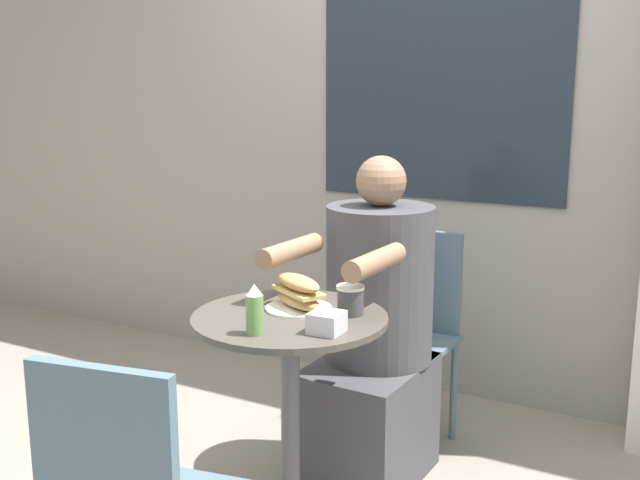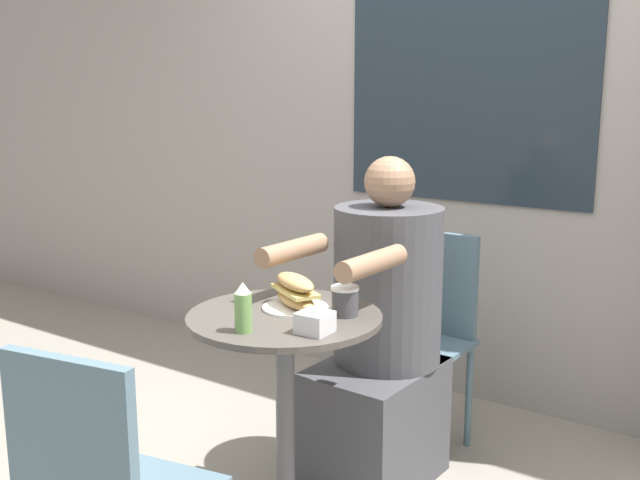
{
  "view_description": "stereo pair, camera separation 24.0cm",
  "coord_description": "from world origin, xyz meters",
  "px_view_note": "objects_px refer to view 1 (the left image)",
  "views": [
    {
      "loc": [
        1.14,
        -1.87,
        1.44
      ],
      "look_at": [
        0.0,
        0.19,
        0.96
      ],
      "focal_mm": 42.0,
      "sensor_mm": 36.0,
      "label": 1
    },
    {
      "loc": [
        1.34,
        -1.74,
        1.44
      ],
      "look_at": [
        0.0,
        0.19,
        0.96
      ],
      "focal_mm": 42.0,
      "sensor_mm": 36.0,
      "label": 2
    }
  ],
  "objects_px": {
    "diner_chair": "(411,317)",
    "sandwich_on_plate": "(299,294)",
    "condiment_bottle": "(255,310)",
    "cafe_table": "(290,381)",
    "drink_cup": "(350,300)",
    "seated_diner": "(374,344)"
  },
  "relations": [
    {
      "from": "sandwich_on_plate",
      "to": "cafe_table",
      "type": "bearing_deg",
      "value": -84.11
    },
    {
      "from": "condiment_bottle",
      "to": "diner_chair",
      "type": "bearing_deg",
      "value": 87.35
    },
    {
      "from": "sandwich_on_plate",
      "to": "condiment_bottle",
      "type": "relative_size",
      "value": 1.54
    },
    {
      "from": "cafe_table",
      "to": "condiment_bottle",
      "type": "bearing_deg",
      "value": -88.27
    },
    {
      "from": "diner_chair",
      "to": "seated_diner",
      "type": "height_order",
      "value": "seated_diner"
    },
    {
      "from": "drink_cup",
      "to": "sandwich_on_plate",
      "type": "bearing_deg",
      "value": -169.09
    },
    {
      "from": "cafe_table",
      "to": "condiment_bottle",
      "type": "xyz_separation_m",
      "value": [
        0.01,
        -0.2,
        0.28
      ]
    },
    {
      "from": "cafe_table",
      "to": "seated_diner",
      "type": "relative_size",
      "value": 0.63
    },
    {
      "from": "diner_chair",
      "to": "sandwich_on_plate",
      "type": "height_order",
      "value": "diner_chair"
    },
    {
      "from": "diner_chair",
      "to": "sandwich_on_plate",
      "type": "distance_m",
      "value": 0.84
    },
    {
      "from": "condiment_bottle",
      "to": "seated_diner",
      "type": "bearing_deg",
      "value": 86.39
    },
    {
      "from": "sandwich_on_plate",
      "to": "drink_cup",
      "type": "distance_m",
      "value": 0.17
    },
    {
      "from": "sandwich_on_plate",
      "to": "seated_diner",
      "type": "bearing_deg",
      "value": 82.61
    },
    {
      "from": "diner_chair",
      "to": "sandwich_on_plate",
      "type": "relative_size",
      "value": 3.87
    },
    {
      "from": "diner_chair",
      "to": "seated_diner",
      "type": "bearing_deg",
      "value": 91.19
    },
    {
      "from": "drink_cup",
      "to": "condiment_bottle",
      "type": "distance_m",
      "value": 0.33
    },
    {
      "from": "diner_chair",
      "to": "drink_cup",
      "type": "relative_size",
      "value": 9.54
    },
    {
      "from": "cafe_table",
      "to": "sandwich_on_plate",
      "type": "xyz_separation_m",
      "value": [
        -0.01,
        0.07,
        0.26
      ]
    },
    {
      "from": "sandwich_on_plate",
      "to": "condiment_bottle",
      "type": "distance_m",
      "value": 0.26
    },
    {
      "from": "diner_chair",
      "to": "condiment_bottle",
      "type": "relative_size",
      "value": 5.96
    },
    {
      "from": "seated_diner",
      "to": "condiment_bottle",
      "type": "xyz_separation_m",
      "value": [
        -0.04,
        -0.71,
        0.31
      ]
    },
    {
      "from": "seated_diner",
      "to": "sandwich_on_plate",
      "type": "xyz_separation_m",
      "value": [
        -0.06,
        -0.44,
        0.29
      ]
    }
  ]
}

